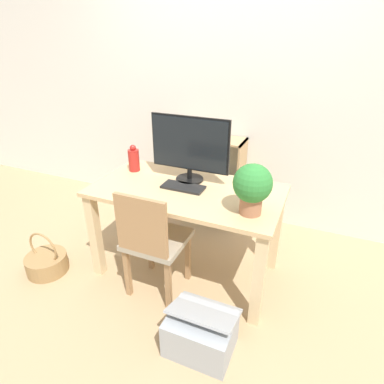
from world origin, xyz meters
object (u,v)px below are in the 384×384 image
at_px(storage_box, 201,332).
at_px(bookshelf, 197,182).
at_px(basket, 47,262).
at_px(monitor, 190,146).
at_px(vase, 134,159).
at_px(keyboard, 183,187).
at_px(chair, 153,240).
at_px(potted_plant, 252,186).

bearing_deg(storage_box, bookshelf, 113.40).
xyz_separation_m(basket, storage_box, (1.39, -0.17, 0.04)).
relative_size(monitor, vase, 2.77).
bearing_deg(vase, keyboard, -15.69).
distance_m(chair, basket, 0.99).
bearing_deg(bookshelf, basket, -118.91).
distance_m(vase, basket, 1.08).
distance_m(keyboard, potted_plant, 0.58).
height_order(potted_plant, chair, potted_plant).
relative_size(vase, bookshelf, 0.26).
xyz_separation_m(potted_plant, storage_box, (-0.13, -0.47, -0.78)).
xyz_separation_m(chair, basket, (-0.91, -0.14, -0.38)).
bearing_deg(bookshelf, storage_box, -66.60).
distance_m(monitor, keyboard, 0.30).
xyz_separation_m(vase, bookshelf, (0.24, 0.73, -0.46)).
bearing_deg(storage_box, monitor, 117.74).
bearing_deg(storage_box, basket, 173.07).
xyz_separation_m(bookshelf, storage_box, (0.65, -1.51, -0.23)).
relative_size(keyboard, chair, 0.36).
height_order(monitor, storage_box, monitor).
bearing_deg(bookshelf, chair, -81.93).
bearing_deg(vase, storage_box, -40.99).
xyz_separation_m(potted_plant, basket, (-1.52, -0.31, -0.82)).
xyz_separation_m(monitor, vase, (-0.48, -0.00, -0.17)).
bearing_deg(basket, keyboard, 25.24).
relative_size(monitor, chair, 0.71).
distance_m(monitor, vase, 0.51).
bearing_deg(monitor, basket, -148.07).
xyz_separation_m(monitor, potted_plant, (0.54, -0.30, -0.08)).
relative_size(keyboard, potted_plant, 0.95).
relative_size(keyboard, bookshelf, 0.36).
bearing_deg(bookshelf, potted_plant, -52.85).
relative_size(potted_plant, storage_box, 0.81).
relative_size(chair, basket, 2.35).
xyz_separation_m(keyboard, bookshelf, (-0.25, 0.87, -0.37)).
distance_m(monitor, bookshelf, 0.99).
bearing_deg(basket, chair, 8.85).
bearing_deg(bookshelf, keyboard, -73.68).
bearing_deg(chair, basket, -172.95).
xyz_separation_m(keyboard, potted_plant, (0.53, -0.16, 0.17)).
xyz_separation_m(monitor, storage_box, (0.41, -0.78, -0.86)).
relative_size(monitor, bookshelf, 0.71).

